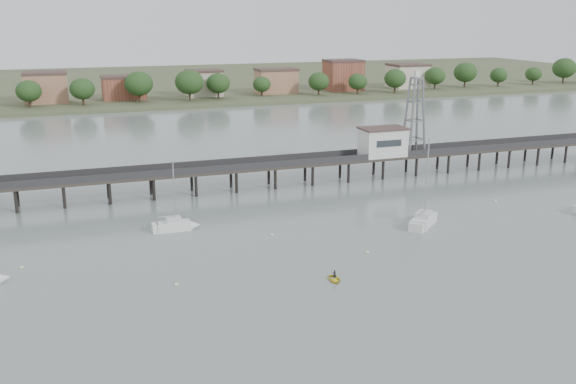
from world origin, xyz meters
name	(u,v)px	position (x,y,z in m)	size (l,w,h in m)	color
ground_plane	(441,353)	(0.00, 0.00, 0.00)	(500.00, 500.00, 0.00)	slate
pier	(253,167)	(0.00, 60.00, 3.79)	(150.00, 5.00, 5.50)	#2D2823
pier_building	(383,142)	(25.00, 60.00, 6.67)	(8.40, 5.40, 5.30)	silver
lattice_tower	(415,116)	(31.50, 60.00, 11.10)	(3.20, 3.20, 15.50)	slate
sailboat_b	(179,226)	(-16.19, 41.73, 0.66)	(6.20, 1.84, 10.43)	white
sailboat_c	(426,219)	(18.34, 33.04, 0.64)	(7.57, 7.21, 13.39)	white
yellow_dinghy	(334,281)	(-2.62, 18.09, 0.00)	(1.77, 0.51, 2.47)	yellow
dinghy_occupant	(334,281)	(-2.62, 18.09, 0.00)	(0.38, 1.05, 0.25)	black
mooring_buoys	(349,239)	(4.66, 30.05, 0.08)	(86.42, 16.84, 0.39)	beige
far_shore	(136,83)	(0.36, 239.58, 0.95)	(500.00, 170.00, 10.40)	#475133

